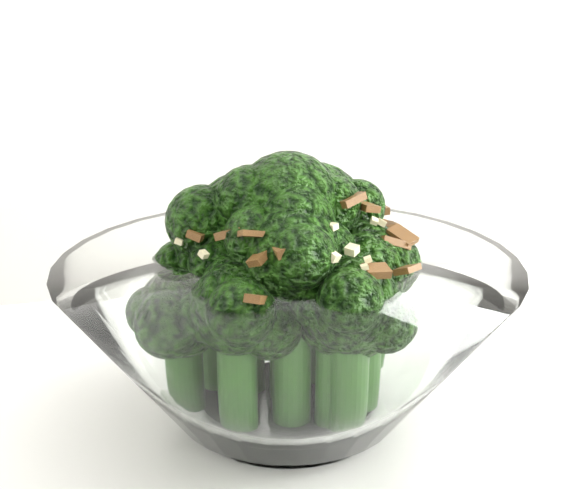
{
  "coord_description": "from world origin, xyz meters",
  "views": [
    {
      "loc": [
        -0.23,
        -0.41,
        1.0
      ],
      "look_at": [
        -0.2,
        0.02,
        0.85
      ],
      "focal_mm": 55.0,
      "sensor_mm": 36.0,
      "label": 1
    }
  ],
  "objects": [
    {
      "name": "broccoli_dish",
      "position": [
        -0.2,
        0.02,
        0.81
      ],
      "size": [
        0.25,
        0.25,
        0.15
      ],
      "color": "white",
      "rests_on": "table"
    }
  ]
}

